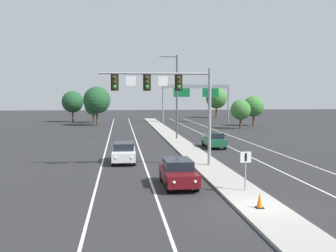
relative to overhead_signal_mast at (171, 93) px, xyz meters
name	(u,v)px	position (x,y,z in m)	size (l,w,h in m)	color
ground_plane	(261,209)	(2.87, -11.37, -5.53)	(260.00, 260.00, 0.00)	#28282B
median_island	(193,153)	(2.87, 6.63, -5.45)	(2.40, 110.00, 0.15)	#9E9B93
lane_stripe_oncoming_center	(138,146)	(-1.83, 13.63, -5.52)	(0.14, 100.00, 0.01)	silver
lane_stripe_receding_center	(224,144)	(7.57, 13.63, -5.52)	(0.14, 100.00, 0.01)	silver
edge_stripe_left	(107,146)	(-5.13, 13.63, -5.52)	(0.14, 100.00, 0.01)	silver
edge_stripe_right	(253,144)	(10.87, 13.63, -5.52)	(0.14, 100.00, 0.01)	silver
overhead_signal_mast	(171,93)	(0.00, 0.00, 0.00)	(8.26, 0.44, 7.20)	gray
median_sign_post	(246,165)	(3.11, -8.22, -3.94)	(0.60, 0.10, 2.20)	gray
street_lamp_median	(175,92)	(2.87, 18.83, 0.27)	(2.58, 0.28, 10.00)	#4C4C51
car_oncoming_darkred	(178,172)	(-0.31, -6.07, -4.71)	(1.87, 4.49, 1.58)	#5B0F14
car_oncoming_white	(124,152)	(-3.42, 2.83, -4.71)	(1.88, 4.49, 1.58)	silver
car_receding_green	(214,140)	(5.83, 10.92, -4.71)	(1.91, 4.50, 1.58)	#195633
traffic_cone_median_nose	(260,200)	(2.71, -11.68, -5.02)	(0.36, 0.36, 0.74)	black
highway_sign_gantry	(196,91)	(11.07, 48.79, 0.64)	(13.28, 0.42, 7.50)	gray
tree_far_left_a	(97,100)	(-7.75, 43.04, -1.02)	(4.77, 4.77, 6.90)	#4C3823
tree_far_right_a	(254,106)	(19.58, 39.38, -2.11)	(3.62, 3.62, 5.24)	#4C3823
tree_far_left_c	(93,106)	(-8.88, 50.90, -2.34)	(3.38, 3.38, 4.89)	#4C3823
tree_far_right_c	(216,98)	(19.00, 64.75, -0.83)	(4.97, 4.97, 7.20)	#4C3823
tree_far_left_b	(73,102)	(-13.11, 53.16, -1.47)	(4.29, 4.29, 6.21)	#4C3823
tree_far_right_b	(241,110)	(15.48, 33.55, -2.48)	(3.23, 3.23, 4.68)	#4C3823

